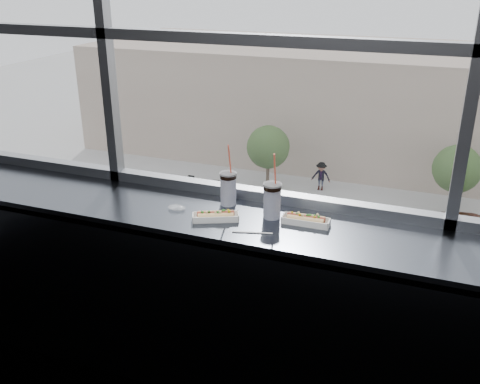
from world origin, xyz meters
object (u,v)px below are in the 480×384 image
(loose_straw, at_px, (252,233))
(car_far_b, at_px, (475,228))
(hotdog_tray_left, at_px, (216,216))
(tree_left, at_px, (268,147))
(soda_cup_right, at_px, (272,199))
(car_far_a, at_px, (226,193))
(wrapper, at_px, (177,207))
(car_near_a, at_px, (56,239))
(pedestrian_a, at_px, (321,173))
(tree_center, at_px, (457,169))
(soda_cup_left, at_px, (228,187))
(car_near_b, at_px, (189,262))
(hotdog_tray_right, at_px, (306,220))

(loose_straw, distance_m, car_far_b, 26.96)
(hotdog_tray_left, bearing_deg, tree_left, 82.29)
(soda_cup_right, distance_m, car_far_a, 28.47)
(wrapper, height_order, car_far_a, wrapper)
(loose_straw, height_order, car_far_a, loose_straw)
(car_near_a, distance_m, pedestrian_a, 16.71)
(car_far_b, bearing_deg, loose_straw, 164.20)
(wrapper, xyz_separation_m, tree_left, (-8.31, 28.30, -9.20))
(loose_straw, distance_m, tree_center, 29.97)
(soda_cup_right, relative_size, tree_left, 0.09)
(hotdog_tray_left, height_order, car_near_a, hotdog_tray_left)
(loose_straw, bearing_deg, car_near_a, 119.39)
(car_far_b, xyz_separation_m, tree_center, (-1.07, 4.00, 1.67))
(soda_cup_right, xyz_separation_m, tree_center, (2.33, 28.21, -9.32))
(soda_cup_left, xyz_separation_m, car_far_a, (-9.81, 24.13, -11.06))
(soda_cup_right, height_order, pedestrian_a, soda_cup_right)
(hotdog_tray_left, relative_size, soda_cup_right, 0.69)
(pedestrian_a, bearing_deg, car_far_b, -29.62)
(soda_cup_left, bearing_deg, car_near_b, 117.51)
(wrapper, relative_size, tree_center, 0.02)
(wrapper, height_order, car_near_b, wrapper)
(hotdog_tray_left, height_order, wrapper, hotdog_tray_left)
(hotdog_tray_left, xyz_separation_m, car_near_a, (-15.68, 16.35, -11.10))
(car_near_b, bearing_deg, tree_center, -49.99)
(car_far_a, bearing_deg, hotdog_tray_left, -160.06)
(hotdog_tray_left, distance_m, loose_straw, 0.25)
(loose_straw, relative_size, wrapper, 2.04)
(car_near_b, relative_size, tree_left, 1.58)
(wrapper, distance_m, car_near_b, 21.25)
(tree_left, bearing_deg, car_near_b, -89.30)
(tree_center, bearing_deg, loose_straw, -94.75)
(car_near_a, relative_size, tree_left, 1.35)
(pedestrian_a, bearing_deg, car_near_a, -128.31)
(tree_center, bearing_deg, car_near_b, -132.54)
(soda_cup_left, bearing_deg, hotdog_tray_left, -86.40)
(wrapper, bearing_deg, car_far_a, 111.48)
(hotdog_tray_left, height_order, car_far_b, hotdog_tray_left)
(car_near_b, xyz_separation_m, tree_center, (11.01, 12.00, 1.70))
(pedestrian_a, height_order, tree_center, tree_center)
(car_far_a, relative_size, tree_left, 1.52)
(wrapper, xyz_separation_m, car_far_b, (3.92, 24.30, -10.89))
(tree_center, bearing_deg, pedestrian_a, 172.02)
(soda_cup_left, relative_size, car_near_a, 0.06)
(car_far_b, relative_size, car_near_a, 1.21)
(hotdog_tray_right, distance_m, car_far_a, 28.52)
(tree_center, bearing_deg, tree_left, -180.00)
(hotdog_tray_left, xyz_separation_m, car_near_b, (-8.42, 16.35, -10.93))
(hotdog_tray_right, distance_m, soda_cup_right, 0.21)
(car_near_b, bearing_deg, soda_cup_left, -159.94)
(loose_straw, distance_m, tree_left, 31.14)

